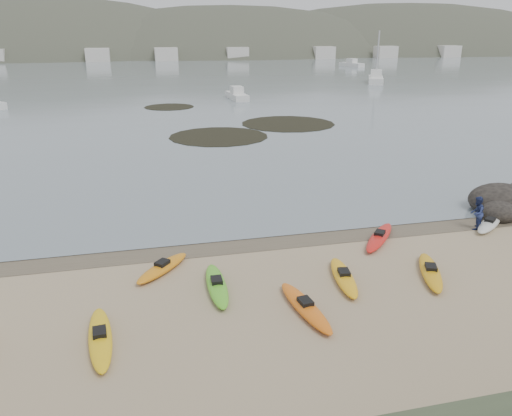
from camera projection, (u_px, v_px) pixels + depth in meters
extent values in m
plane|color=tan|center=(256.00, 239.00, 22.82)|extent=(600.00, 600.00, 0.00)
plane|color=brown|center=(258.00, 241.00, 22.54)|extent=(60.00, 60.00, 0.00)
plane|color=slate|center=(139.00, 47.00, 297.67)|extent=(1200.00, 1200.00, 0.00)
ellipsoid|color=red|center=(379.00, 237.00, 22.56)|extent=(2.96, 3.32, 0.34)
ellipsoid|color=orange|center=(163.00, 268.00, 19.65)|extent=(2.52, 2.76, 0.34)
ellipsoid|color=silver|center=(489.00, 224.00, 24.14)|extent=(2.88, 2.48, 0.34)
ellipsoid|color=#58BF26|center=(217.00, 285.00, 18.30)|extent=(0.80, 3.50, 0.34)
ellipsoid|color=orange|center=(430.00, 272.00, 19.31)|extent=(1.96, 3.43, 0.34)
ellipsoid|color=orange|center=(305.00, 307.00, 16.86)|extent=(1.17, 3.66, 0.34)
ellipsoid|color=yellow|center=(100.00, 338.00, 15.15)|extent=(0.99, 3.64, 0.34)
ellipsoid|color=#EEA814|center=(344.00, 277.00, 18.90)|extent=(1.24, 3.39, 0.34)
imported|color=navy|center=(477.00, 213.00, 23.70)|extent=(1.00, 0.98, 1.62)
ellipsoid|color=black|center=(498.00, 205.00, 26.53)|extent=(3.37, 2.62, 1.68)
ellipsoid|color=black|center=(498.00, 216.00, 25.15)|extent=(1.87, 1.68, 1.12)
cylinder|color=black|center=(219.00, 137.00, 44.71)|extent=(8.87, 8.87, 0.04)
cylinder|color=black|center=(288.00, 124.00, 50.85)|extent=(9.49, 9.49, 0.04)
cylinder|color=black|center=(169.00, 107.00, 61.95)|extent=(6.13, 6.13, 0.04)
cube|color=silver|center=(237.00, 96.00, 69.06)|extent=(2.13, 6.73, 0.93)
cube|color=silver|center=(376.00, 79.00, 90.64)|extent=(5.98, 9.04, 1.24)
cube|color=silver|center=(352.00, 64.00, 131.95)|extent=(4.30, 8.22, 1.11)
ellipsoid|color=#384235|center=(32.00, 103.00, 197.65)|extent=(220.00, 120.00, 80.00)
ellipsoid|color=#384235|center=(232.00, 92.00, 209.69)|extent=(200.00, 110.00, 68.00)
ellipsoid|color=#384235|center=(403.00, 89.00, 238.09)|extent=(230.00, 130.00, 76.00)
cube|color=beige|center=(1.00, 56.00, 145.79)|extent=(7.00, 5.00, 4.00)
cube|color=beige|center=(87.00, 55.00, 151.05)|extent=(7.00, 5.00, 4.00)
cube|color=beige|center=(167.00, 54.00, 156.31)|extent=(7.00, 5.00, 4.00)
cube|color=beige|center=(242.00, 54.00, 161.57)|extent=(7.00, 5.00, 4.00)
cube|color=beige|center=(312.00, 53.00, 166.83)|extent=(7.00, 5.00, 4.00)
cube|color=beige|center=(378.00, 52.00, 172.09)|extent=(7.00, 5.00, 4.00)
cube|color=beige|center=(440.00, 52.00, 177.35)|extent=(7.00, 5.00, 4.00)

